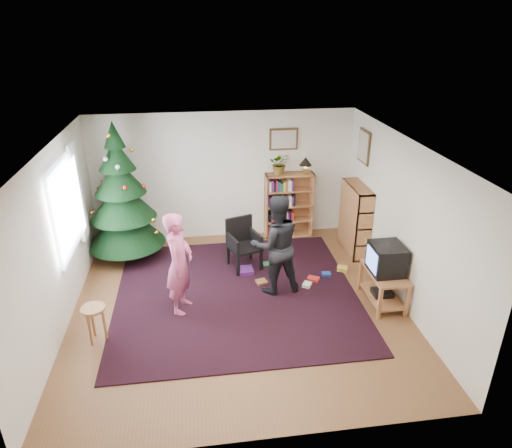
{
  "coord_description": "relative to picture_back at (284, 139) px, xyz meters",
  "views": [
    {
      "loc": [
        -0.54,
        -5.89,
        4.08
      ],
      "look_at": [
        0.35,
        0.56,
        1.1
      ],
      "focal_mm": 32.0,
      "sensor_mm": 36.0,
      "label": 1
    }
  ],
  "objects": [
    {
      "name": "christmas_tree",
      "position": [
        -3.01,
        -0.62,
        -0.9
      ],
      "size": [
        1.39,
        1.39,
        2.52
      ],
      "rotation": [
        0.0,
        0.0,
        0.3
      ],
      "color": "#3F2816",
      "rests_on": "rug"
    },
    {
      "name": "bookshelf_right",
      "position": [
        1.19,
        -0.98,
        -1.29
      ],
      "size": [
        0.3,
        0.95,
        1.3
      ],
      "rotation": [
        0.0,
        0.0,
        1.57
      ],
      "color": "#A3683A",
      "rests_on": "floor"
    },
    {
      "name": "armchair",
      "position": [
        -0.93,
        -1.27,
        -1.47
      ],
      "size": [
        0.63,
        0.64,
        0.9
      ],
      "rotation": [
        0.0,
        0.0,
        0.32
      ],
      "color": "black",
      "rests_on": "rug"
    },
    {
      "name": "floor_clutter",
      "position": [
        -0.11,
        -1.79,
        -1.91
      ],
      "size": [
        1.88,
        0.99,
        0.08
      ],
      "color": "#A51E19",
      "rests_on": "rug"
    },
    {
      "name": "wall_right",
      "position": [
        1.35,
        -2.48,
        -0.7
      ],
      "size": [
        0.02,
        5.0,
        2.5
      ],
      "primitive_type": "cube",
      "color": "silver",
      "rests_on": "floor"
    },
    {
      "name": "crt_tv",
      "position": [
        1.07,
        -2.71,
        -1.18
      ],
      "size": [
        0.47,
        0.51,
        0.45
      ],
      "color": "black",
      "rests_on": "tv_stand"
    },
    {
      "name": "potted_plant",
      "position": [
        -0.09,
        -0.14,
        -0.44
      ],
      "size": [
        0.44,
        0.4,
        0.43
      ],
      "primitive_type": "imported",
      "rotation": [
        0.0,
        0.0,
        -0.18
      ],
      "color": "gray",
      "rests_on": "bookshelf_back"
    },
    {
      "name": "ceiling",
      "position": [
        -1.15,
        -2.48,
        0.55
      ],
      "size": [
        5.0,
        5.0,
        0.0
      ],
      "primitive_type": "plane",
      "rotation": [
        3.14,
        0.0,
        0.0
      ],
      "color": "white",
      "rests_on": "wall_back"
    },
    {
      "name": "wall_left",
      "position": [
        -3.65,
        -2.48,
        -0.7
      ],
      "size": [
        0.02,
        5.0,
        2.5
      ],
      "primitive_type": "cube",
      "color": "silver",
      "rests_on": "floor"
    },
    {
      "name": "wall_back",
      "position": [
        -1.15,
        0.02,
        -0.7
      ],
      "size": [
        5.0,
        0.02,
        2.5
      ],
      "primitive_type": "cube",
      "color": "silver",
      "rests_on": "floor"
    },
    {
      "name": "picture_right",
      "position": [
        1.33,
        -0.73,
        0.0
      ],
      "size": [
        0.03,
        0.5,
        0.6
      ],
      "color": "#4C3319",
      "rests_on": "wall_right"
    },
    {
      "name": "person_standing",
      "position": [
        -2.0,
        -2.47,
        -1.16
      ],
      "size": [
        0.53,
        0.67,
        1.59
      ],
      "primitive_type": "imported",
      "rotation": [
        0.0,
        0.0,
        1.27
      ],
      "color": "#B54871",
      "rests_on": "rug"
    },
    {
      "name": "stool",
      "position": [
        -3.16,
        -3.05,
        -1.53
      ],
      "size": [
        0.32,
        0.32,
        0.54
      ],
      "color": "#A3683A",
      "rests_on": "floor"
    },
    {
      "name": "window_pane",
      "position": [
        -3.62,
        -1.88,
        -0.45
      ],
      "size": [
        0.04,
        1.2,
        1.4
      ],
      "primitive_type": "cube",
      "color": "silver",
      "rests_on": "wall_left"
    },
    {
      "name": "table_lamp",
      "position": [
        0.41,
        -0.14,
        -0.43
      ],
      "size": [
        0.24,
        0.24,
        0.32
      ],
      "color": "#A57F33",
      "rests_on": "bookshelf_back"
    },
    {
      "name": "bookshelf_back",
      "position": [
        0.11,
        -0.14,
        -1.29
      ],
      "size": [
        0.95,
        0.3,
        1.3
      ],
      "color": "#A3683A",
      "rests_on": "floor"
    },
    {
      "name": "floor",
      "position": [
        -1.15,
        -2.48,
        -1.95
      ],
      "size": [
        5.0,
        5.0,
        0.0
      ],
      "primitive_type": "plane",
      "color": "brown",
      "rests_on": "ground"
    },
    {
      "name": "rug",
      "position": [
        -1.15,
        -2.17,
        -1.94
      ],
      "size": [
        3.8,
        3.6,
        0.02
      ],
      "primitive_type": "cube",
      "color": "black",
      "rests_on": "floor"
    },
    {
      "name": "wall_front",
      "position": [
        -1.15,
        -4.97,
        -0.7
      ],
      "size": [
        5.0,
        0.02,
        2.5
      ],
      "primitive_type": "cube",
      "color": "silver",
      "rests_on": "floor"
    },
    {
      "name": "curtain",
      "position": [
        -3.58,
        -1.18,
        -0.45
      ],
      "size": [
        0.06,
        0.35,
        1.6
      ],
      "primitive_type": "cube",
      "color": "silver",
      "rests_on": "wall_left"
    },
    {
      "name": "tv_stand",
      "position": [
        1.07,
        -2.71,
        -1.63
      ],
      "size": [
        0.48,
        0.87,
        0.55
      ],
      "color": "#A3683A",
      "rests_on": "floor"
    },
    {
      "name": "person_by_chair",
      "position": [
        -0.52,
        -2.14,
        -1.12
      ],
      "size": [
        0.87,
        0.72,
        1.65
      ],
      "primitive_type": "imported",
      "rotation": [
        0.0,
        0.0,
        3.26
      ],
      "color": "black",
      "rests_on": "rug"
    },
    {
      "name": "picture_back",
      "position": [
        0.0,
        0.0,
        0.0
      ],
      "size": [
        0.55,
        0.03,
        0.42
      ],
      "color": "#4C3319",
      "rests_on": "wall_back"
    }
  ]
}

